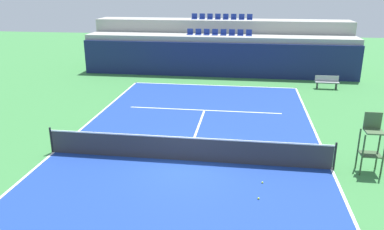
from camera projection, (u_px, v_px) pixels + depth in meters
ground_plane at (186, 161)px, 14.96m from camera, size 80.00×80.00×0.00m
court_surface at (186, 160)px, 14.96m from camera, size 11.00×24.00×0.01m
baseline_far at (214, 85)px, 26.17m from camera, size 11.00×0.10×0.00m
sideline_left at (54, 152)px, 15.69m from camera, size 0.10×24.00×0.00m
sideline_right at (332, 169)px, 14.22m from camera, size 0.10×24.00×0.00m
service_line_far at (204, 110)px, 20.96m from camera, size 8.26×0.10×0.00m
centre_service_line at (197, 131)px, 17.96m from camera, size 0.10×6.40×0.00m
back_wall at (217, 60)px, 28.26m from camera, size 20.24×0.30×2.51m
stands_tier_lower at (219, 54)px, 29.47m from camera, size 20.24×2.40×2.89m
stands_tier_upper at (221, 44)px, 31.57m from camera, size 20.24×2.40×3.86m
seating_row_lower at (219, 33)px, 29.06m from camera, size 4.90×0.44×0.44m
seating_row_upper at (222, 18)px, 31.00m from camera, size 4.90×0.44×0.44m
tennis_net at (186, 149)px, 14.80m from camera, size 11.08×0.08×1.07m
umpire_chair at (372, 141)px, 13.73m from camera, size 0.76×0.66×2.20m
player_bench at (327, 81)px, 25.23m from camera, size 1.50×0.40×0.85m
tennis_ball_0 at (259, 198)px, 12.22m from camera, size 0.07×0.07×0.07m
tennis_ball_1 at (262, 182)px, 13.21m from camera, size 0.07×0.07×0.07m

